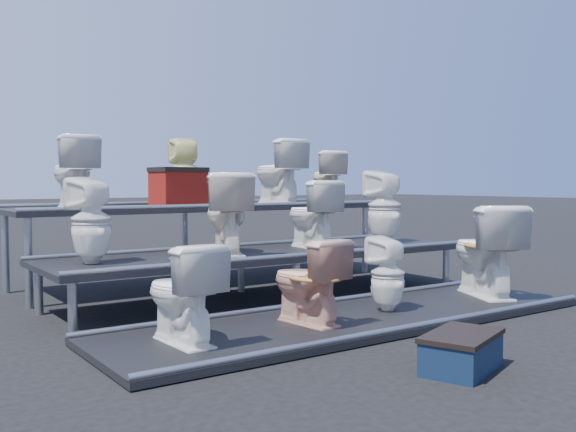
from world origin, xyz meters
TOP-DOWN VIEW (x-y plane):
  - ground at (0.00, 0.00)m, footprint 80.00×80.00m
  - tier_front at (0.00, -1.30)m, footprint 4.20×1.20m
  - tier_mid at (0.00, 0.00)m, footprint 4.20×1.20m
  - tier_back at (0.00, 1.30)m, footprint 4.20×1.20m
  - toilet_0 at (-1.51, -1.30)m, footprint 0.40×0.66m
  - toilet_1 at (-0.49, -1.30)m, footprint 0.42×0.66m
  - toilet_2 at (0.34, -1.30)m, footprint 0.30×0.30m
  - toilet_3 at (1.57, -1.30)m, footprint 0.78×0.96m
  - toilet_4 at (-1.68, 0.00)m, footprint 0.39×0.40m
  - toilet_5 at (-0.43, 0.00)m, footprint 0.65×0.83m
  - toilet_6 at (0.54, 0.00)m, footprint 0.44×0.69m
  - toilet_7 at (1.52, 0.00)m, footprint 0.36×0.37m
  - toilet_8 at (-1.43, 1.30)m, footprint 0.44×0.72m
  - toilet_9 at (-0.22, 1.30)m, footprint 0.42×0.42m
  - toilet_10 at (1.01, 1.30)m, footprint 0.43×0.75m
  - toilet_11 at (1.76, 1.30)m, footprint 0.56×0.72m
  - red_crate at (-0.34, 1.22)m, footprint 0.53×0.44m
  - step_stool at (-0.34, -2.63)m, footprint 0.63×0.50m

SIDE VIEW (x-z plane):
  - ground at x=0.00m, z-range 0.00..0.00m
  - tier_front at x=0.00m, z-range 0.00..0.06m
  - step_stool at x=-0.34m, z-range 0.00..0.20m
  - tier_mid at x=0.00m, z-range 0.00..0.46m
  - toilet_2 at x=0.34m, z-range 0.06..0.67m
  - toilet_1 at x=-0.49m, z-range 0.06..0.70m
  - toilet_0 at x=-1.51m, z-range 0.06..0.72m
  - tier_back at x=0.00m, z-range 0.00..0.86m
  - toilet_3 at x=1.57m, z-range 0.06..0.91m
  - toilet_6 at x=0.54m, z-range 0.46..1.13m
  - toilet_4 at x=-1.68m, z-range 0.46..1.16m
  - toilet_5 at x=-0.43m, z-range 0.46..1.20m
  - toilet_7 at x=1.52m, z-range 0.46..1.25m
  - red_crate at x=-0.34m, z-range 0.86..1.23m
  - toilet_11 at x=1.76m, z-range 0.86..1.50m
  - toilet_8 at x=-1.43m, z-range 0.86..1.57m
  - toilet_9 at x=-0.22m, z-range 0.86..1.61m
  - toilet_10 at x=1.01m, z-range 0.86..1.62m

